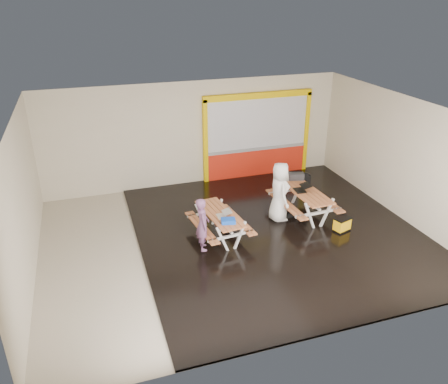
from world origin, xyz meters
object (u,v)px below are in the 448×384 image
object	(u,v)px
picnic_table_left	(220,219)
toolbox	(296,176)
picnic_table_right	(304,196)
dark_case	(287,213)
person_left	(203,224)
person_right	(279,192)
laptop_right	(302,189)
laptop_left	(223,215)
fluke_bag	(342,224)
blue_pouch	(228,221)
backpack	(306,180)

from	to	relation	value
picnic_table_left	toolbox	bearing A→B (deg)	23.60
picnic_table_right	dark_case	size ratio (longest dim) A/B	5.34
picnic_table_left	person_left	distance (m)	0.81
person_right	laptop_right	bearing A→B (deg)	-87.02
laptop_left	laptop_right	xyz separation A→B (m)	(2.59, 0.65, 0.10)
person_right	laptop_left	world-z (taller)	person_right
laptop_right	toolbox	xyz separation A→B (m)	(0.21, 0.79, 0.04)
laptop_left	person_right	bearing A→B (deg)	19.53
toolbox	fluke_bag	distance (m)	2.16
blue_pouch	fluke_bag	bearing A→B (deg)	-3.17
person_left	fluke_bag	distance (m)	3.95
blue_pouch	toolbox	distance (m)	3.32
picnic_table_right	fluke_bag	xyz separation A→B (m)	(0.58, -1.20, -0.40)
laptop_left	backpack	bearing A→B (deg)	24.65
toolbox	person_left	bearing A→B (deg)	-153.19
person_left	blue_pouch	size ratio (longest dim) A/B	3.98
picnic_table_right	blue_pouch	bearing A→B (deg)	-159.07
picnic_table_right	backpack	xyz separation A→B (m)	(0.46, 0.78, 0.13)
blue_pouch	toolbox	bearing A→B (deg)	32.97
laptop_left	blue_pouch	xyz separation A→B (m)	(0.01, -0.37, 0.00)
picnic_table_left	laptop_right	size ratio (longest dim) A/B	4.23
laptop_left	blue_pouch	size ratio (longest dim) A/B	1.05
person_left	dark_case	bearing A→B (deg)	-63.48
picnic_table_left	backpack	size ratio (longest dim) A/B	4.60
backpack	fluke_bag	bearing A→B (deg)	-86.54
person_left	dark_case	size ratio (longest dim) A/B	3.42
fluke_bag	person_right	bearing A→B (deg)	138.36
toolbox	fluke_bag	world-z (taller)	toolbox
picnic_table_right	toolbox	xyz separation A→B (m)	(0.12, 0.79, 0.30)
blue_pouch	backpack	size ratio (longest dim) A/B	0.80
laptop_left	fluke_bag	xyz separation A→B (m)	(3.25, -0.55, -0.57)
person_left	person_right	size ratio (longest dim) A/B	0.80
fluke_bag	laptop_left	bearing A→B (deg)	170.48
laptop_right	person_right	bearing A→B (deg)	178.36
person_right	toolbox	distance (m)	1.19
laptop_left	blue_pouch	bearing A→B (deg)	-88.72
dark_case	laptop_left	bearing A→B (deg)	-162.05
person_right	laptop_right	xyz separation A→B (m)	(0.70, -0.02, 0.02)
picnic_table_right	laptop_left	world-z (taller)	laptop_left
laptop_left	dark_case	distance (m)	2.43
laptop_left	toolbox	size ratio (longest dim) A/B	0.73
blue_pouch	dark_case	size ratio (longest dim) A/B	0.86
blue_pouch	backpack	distance (m)	3.61
picnic_table_right	toolbox	world-z (taller)	toolbox
person_left	laptop_right	distance (m)	3.37
picnic_table_left	picnic_table_right	world-z (taller)	picnic_table_right
blue_pouch	toolbox	xyz separation A→B (m)	(2.78, 1.81, 0.14)
laptop_left	backpack	world-z (taller)	backpack
blue_pouch	backpack	world-z (taller)	backpack
person_left	dark_case	world-z (taller)	person_left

